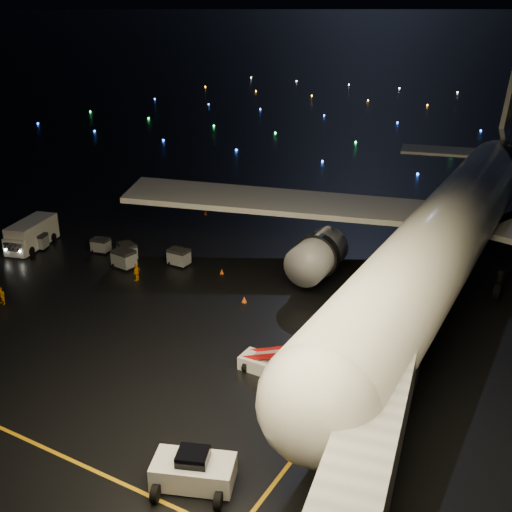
{
  "coord_description": "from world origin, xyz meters",
  "views": [
    {
      "loc": [
        25.09,
        -30.67,
        25.32
      ],
      "look_at": [
        0.62,
        12.0,
        5.0
      ],
      "focal_mm": 45.0,
      "sensor_mm": 36.0,
      "label": 1
    }
  ],
  "objects_px": {
    "baggage_cart_2": "(101,245)",
    "baggage_cart_4": "(37,241)",
    "pushback_tug": "(193,468)",
    "belt_loader": "(270,353)",
    "baggage_cart_1": "(179,257)",
    "airliner": "(461,182)",
    "crew_b": "(1,296)",
    "crew_c": "(137,272)",
    "baggage_cart_3": "(127,251)",
    "service_truck": "(32,234)",
    "baggage_cart_0": "(124,259)"
  },
  "relations": [
    {
      "from": "airliner",
      "to": "crew_b",
      "type": "xyz_separation_m",
      "value": [
        -32.53,
        -24.91,
        -8.71
      ]
    },
    {
      "from": "crew_c",
      "to": "baggage_cart_1",
      "type": "height_order",
      "value": "crew_c"
    },
    {
      "from": "baggage_cart_4",
      "to": "baggage_cart_3",
      "type": "bearing_deg",
      "value": -3.99
    },
    {
      "from": "airliner",
      "to": "baggage_cart_0",
      "type": "bearing_deg",
      "value": -156.61
    },
    {
      "from": "crew_c",
      "to": "baggage_cart_4",
      "type": "height_order",
      "value": "crew_c"
    },
    {
      "from": "pushback_tug",
      "to": "belt_loader",
      "type": "relative_size",
      "value": 0.69
    },
    {
      "from": "airliner",
      "to": "baggage_cart_1",
      "type": "relative_size",
      "value": 33.44
    },
    {
      "from": "baggage_cart_2",
      "to": "baggage_cart_1",
      "type": "bearing_deg",
      "value": -1.52
    },
    {
      "from": "baggage_cart_4",
      "to": "baggage_cart_1",
      "type": "bearing_deg",
      "value": -4.02
    },
    {
      "from": "pushback_tug",
      "to": "baggage_cart_2",
      "type": "bearing_deg",
      "value": 119.38
    },
    {
      "from": "pushback_tug",
      "to": "baggage_cart_2",
      "type": "xyz_separation_m",
      "value": [
        -28.15,
        23.34,
        -0.31
      ]
    },
    {
      "from": "baggage_cart_0",
      "to": "belt_loader",
      "type": "bearing_deg",
      "value": -16.65
    },
    {
      "from": "service_truck",
      "to": "baggage_cart_4",
      "type": "relative_size",
      "value": 4.04
    },
    {
      "from": "belt_loader",
      "to": "baggage_cart_4",
      "type": "height_order",
      "value": "belt_loader"
    },
    {
      "from": "airliner",
      "to": "baggage_cart_3",
      "type": "bearing_deg",
      "value": -160.48
    },
    {
      "from": "baggage_cart_1",
      "to": "baggage_cart_3",
      "type": "distance_m",
      "value": 5.66
    },
    {
      "from": "baggage_cart_1",
      "to": "baggage_cart_4",
      "type": "bearing_deg",
      "value": -166.14
    },
    {
      "from": "service_truck",
      "to": "baggage_cart_4",
      "type": "height_order",
      "value": "service_truck"
    },
    {
      "from": "airliner",
      "to": "baggage_cart_2",
      "type": "distance_m",
      "value": 36.38
    },
    {
      "from": "baggage_cart_0",
      "to": "baggage_cart_4",
      "type": "xyz_separation_m",
      "value": [
        -11.33,
        -0.67,
        -0.09
      ]
    },
    {
      "from": "service_truck",
      "to": "baggage_cart_2",
      "type": "bearing_deg",
      "value": 2.92
    },
    {
      "from": "baggage_cart_1",
      "to": "baggage_cart_2",
      "type": "height_order",
      "value": "baggage_cart_1"
    },
    {
      "from": "baggage_cart_4",
      "to": "baggage_cart_2",
      "type": "bearing_deg",
      "value": 3.94
    },
    {
      "from": "baggage_cart_2",
      "to": "baggage_cart_0",
      "type": "bearing_deg",
      "value": -31.23
    },
    {
      "from": "belt_loader",
      "to": "service_truck",
      "type": "height_order",
      "value": "belt_loader"
    },
    {
      "from": "belt_loader",
      "to": "crew_c",
      "type": "distance_m",
      "value": 20.02
    },
    {
      "from": "baggage_cart_2",
      "to": "belt_loader",
      "type": "bearing_deg",
      "value": -32.52
    },
    {
      "from": "airliner",
      "to": "pushback_tug",
      "type": "height_order",
      "value": "airliner"
    },
    {
      "from": "belt_loader",
      "to": "baggage_cart_4",
      "type": "relative_size",
      "value": 3.32
    },
    {
      "from": "pushback_tug",
      "to": "crew_b",
      "type": "height_order",
      "value": "pushback_tug"
    },
    {
      "from": "baggage_cart_0",
      "to": "baggage_cart_4",
      "type": "distance_m",
      "value": 11.35
    },
    {
      "from": "baggage_cart_4",
      "to": "pushback_tug",
      "type": "bearing_deg",
      "value": -48.69
    },
    {
      "from": "crew_b",
      "to": "baggage_cart_2",
      "type": "distance_m",
      "value": 13.56
    },
    {
      "from": "belt_loader",
      "to": "baggage_cart_4",
      "type": "distance_m",
      "value": 34.08
    },
    {
      "from": "baggage_cart_2",
      "to": "baggage_cart_3",
      "type": "relative_size",
      "value": 0.9
    },
    {
      "from": "service_truck",
      "to": "baggage_cart_1",
      "type": "relative_size",
      "value": 3.96
    },
    {
      "from": "crew_b",
      "to": "baggage_cart_4",
      "type": "bearing_deg",
      "value": 130.07
    },
    {
      "from": "pushback_tug",
      "to": "baggage_cart_1",
      "type": "height_order",
      "value": "pushback_tug"
    },
    {
      "from": "crew_c",
      "to": "baggage_cart_2",
      "type": "relative_size",
      "value": 0.97
    },
    {
      "from": "belt_loader",
      "to": "crew_b",
      "type": "bearing_deg",
      "value": -174.7
    },
    {
      "from": "belt_loader",
      "to": "baggage_cart_3",
      "type": "relative_size",
      "value": 3.28
    },
    {
      "from": "baggage_cart_0",
      "to": "crew_c",
      "type": "bearing_deg",
      "value": -23.2
    },
    {
      "from": "pushback_tug",
      "to": "service_truck",
      "type": "distance_m",
      "value": 41.27
    },
    {
      "from": "belt_loader",
      "to": "baggage_cart_1",
      "type": "relative_size",
      "value": 3.25
    },
    {
      "from": "crew_b",
      "to": "baggage_cart_4",
      "type": "relative_size",
      "value": 0.82
    },
    {
      "from": "baggage_cart_2",
      "to": "baggage_cart_4",
      "type": "xyz_separation_m",
      "value": [
        -6.53,
        -2.6,
        0.07
      ]
    },
    {
      "from": "airliner",
      "to": "belt_loader",
      "type": "distance_m",
      "value": 25.07
    },
    {
      "from": "belt_loader",
      "to": "service_truck",
      "type": "bearing_deg",
      "value": 165.54
    },
    {
      "from": "crew_c",
      "to": "baggage_cart_1",
      "type": "relative_size",
      "value": 0.87
    },
    {
      "from": "belt_loader",
      "to": "baggage_cart_2",
      "type": "bearing_deg",
      "value": 157.15
    }
  ]
}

